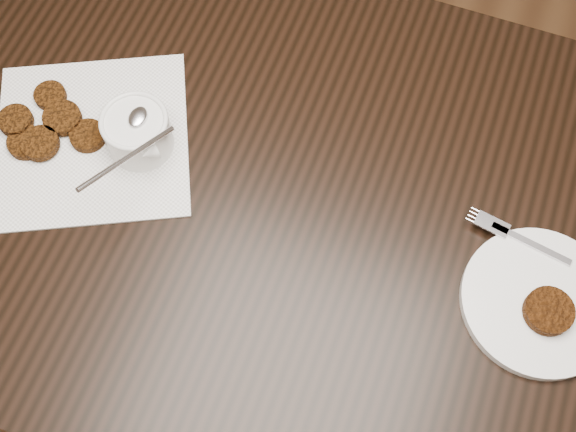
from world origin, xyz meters
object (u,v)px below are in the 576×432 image
object	(u,v)px
sauce_ramekin	(133,120)
table	(320,291)
plate_with_patty	(541,300)
napkin	(93,139)

from	to	relation	value
sauce_ramekin	table	bearing A→B (deg)	-1.66
table	plate_with_patty	distance (m)	0.51
table	napkin	size ratio (longest dim) A/B	4.69
table	sauce_ramekin	size ratio (longest dim) A/B	9.96
table	sauce_ramekin	xyz separation A→B (m)	(-0.32, 0.01, 0.45)
sauce_ramekin	napkin	bearing A→B (deg)	-166.50
table	napkin	world-z (taller)	napkin
table	plate_with_patty	size ratio (longest dim) A/B	6.31
table	napkin	distance (m)	0.55
table	napkin	xyz separation A→B (m)	(-0.39, -0.01, 0.38)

